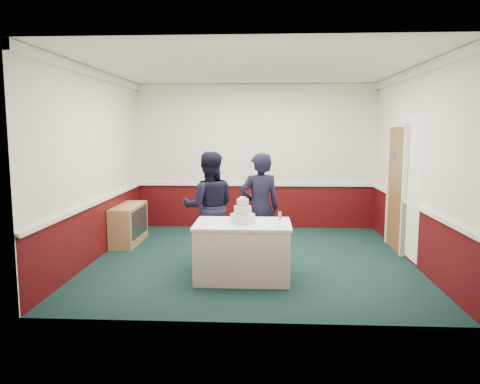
{
  "coord_description": "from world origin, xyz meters",
  "views": [
    {
      "loc": [
        0.19,
        -7.3,
        2.06
      ],
      "look_at": [
        -0.19,
        -0.1,
        1.1
      ],
      "focal_mm": 35.0,
      "sensor_mm": 36.0,
      "label": 1
    }
  ],
  "objects_px": {
    "wedding_cake": "(243,215)",
    "person_woman": "(260,208)",
    "sideboard": "(129,224)",
    "cake_table": "(243,250)",
    "champagne_flute": "(280,217)",
    "cake_knife": "(240,225)",
    "person_man": "(209,207)"
  },
  "relations": [
    {
      "from": "wedding_cake",
      "to": "person_man",
      "type": "relative_size",
      "value": 0.21
    },
    {
      "from": "cake_knife",
      "to": "person_man",
      "type": "bearing_deg",
      "value": 116.15
    },
    {
      "from": "sideboard",
      "to": "champagne_flute",
      "type": "height_order",
      "value": "champagne_flute"
    },
    {
      "from": "sideboard",
      "to": "champagne_flute",
      "type": "xyz_separation_m",
      "value": [
        2.67,
        -2.23,
        0.58
      ]
    },
    {
      "from": "wedding_cake",
      "to": "cake_knife",
      "type": "height_order",
      "value": "wedding_cake"
    },
    {
      "from": "sideboard",
      "to": "person_man",
      "type": "xyz_separation_m",
      "value": [
        1.61,
        -1.1,
        0.51
      ]
    },
    {
      "from": "sideboard",
      "to": "cake_knife",
      "type": "bearing_deg",
      "value": -45.06
    },
    {
      "from": "cake_knife",
      "to": "cake_table",
      "type": "bearing_deg",
      "value": 80.41
    },
    {
      "from": "sideboard",
      "to": "cake_table",
      "type": "height_order",
      "value": "cake_table"
    },
    {
      "from": "cake_table",
      "to": "person_man",
      "type": "bearing_deg",
      "value": 123.88
    },
    {
      "from": "champagne_flute",
      "to": "person_woman",
      "type": "xyz_separation_m",
      "value": [
        -0.27,
        1.07,
        -0.07
      ]
    },
    {
      "from": "cake_knife",
      "to": "wedding_cake",
      "type": "bearing_deg",
      "value": 80.41
    },
    {
      "from": "person_woman",
      "to": "wedding_cake",
      "type": "bearing_deg",
      "value": 59.3
    },
    {
      "from": "person_man",
      "to": "person_woman",
      "type": "relative_size",
      "value": 1.0
    },
    {
      "from": "wedding_cake",
      "to": "person_woman",
      "type": "bearing_deg",
      "value": 74.04
    },
    {
      "from": "sideboard",
      "to": "wedding_cake",
      "type": "height_order",
      "value": "wedding_cake"
    },
    {
      "from": "wedding_cake",
      "to": "person_man",
      "type": "xyz_separation_m",
      "value": [
        -0.57,
        0.84,
        -0.04
      ]
    },
    {
      "from": "cake_knife",
      "to": "champagne_flute",
      "type": "height_order",
      "value": "champagne_flute"
    },
    {
      "from": "cake_knife",
      "to": "person_woman",
      "type": "distance_m",
      "value": 1.03
    },
    {
      "from": "sideboard",
      "to": "person_woman",
      "type": "distance_m",
      "value": 2.71
    },
    {
      "from": "cake_table",
      "to": "cake_knife",
      "type": "distance_m",
      "value": 0.44
    },
    {
      "from": "sideboard",
      "to": "person_man",
      "type": "bearing_deg",
      "value": -34.49
    },
    {
      "from": "cake_table",
      "to": "sideboard",
      "type": "bearing_deg",
      "value": 138.13
    },
    {
      "from": "sideboard",
      "to": "champagne_flute",
      "type": "relative_size",
      "value": 5.85
    },
    {
      "from": "wedding_cake",
      "to": "person_woman",
      "type": "distance_m",
      "value": 0.83
    },
    {
      "from": "person_woman",
      "to": "champagne_flute",
      "type": "bearing_deg",
      "value": 89.55
    },
    {
      "from": "wedding_cake",
      "to": "person_man",
      "type": "bearing_deg",
      "value": 123.88
    },
    {
      "from": "cake_knife",
      "to": "person_man",
      "type": "xyz_separation_m",
      "value": [
        -0.54,
        1.04,
        0.07
      ]
    },
    {
      "from": "cake_table",
      "to": "cake_knife",
      "type": "xyz_separation_m",
      "value": [
        -0.03,
        -0.2,
        0.39
      ]
    },
    {
      "from": "sideboard",
      "to": "cake_knife",
      "type": "distance_m",
      "value": 3.07
    },
    {
      "from": "cake_table",
      "to": "cake_knife",
      "type": "relative_size",
      "value": 6.0
    },
    {
      "from": "cake_table",
      "to": "person_man",
      "type": "distance_m",
      "value": 1.12
    }
  ]
}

